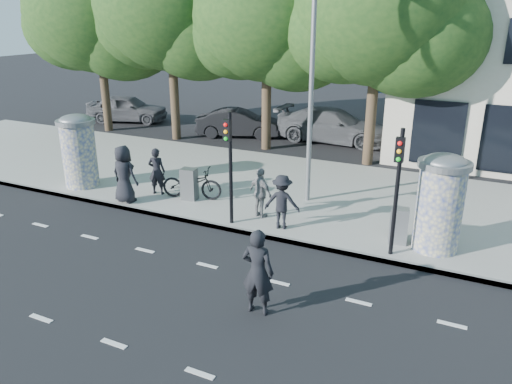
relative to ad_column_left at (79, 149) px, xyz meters
The scene contains 25 objects.
ground 8.63m from the ad_column_left, 32.01° to the right, with size 120.00×120.00×0.00m, color black.
sidewalk 7.94m from the ad_column_left, 22.62° to the left, with size 40.00×8.00×0.15m, color gray.
curb 7.41m from the ad_column_left, ahead, with size 40.00×0.10×0.16m, color slate.
lane_dash_near 9.95m from the ad_column_left, 42.94° to the right, with size 32.00×0.12×0.01m, color silver.
lane_dash_far 7.99m from the ad_column_left, 23.29° to the right, with size 32.00×0.12×0.01m, color silver.
ad_column_left is the anchor object (origin of this frame).
ad_column_right 12.40m from the ad_column_left, ahead, with size 1.36×1.36×2.65m.
traffic_pole_near 6.67m from the ad_column_left, ahead, with size 0.22×0.31×3.40m.
traffic_pole_far 11.44m from the ad_column_left, ahead, with size 0.22×0.31×3.40m.
street_lamp 8.90m from the ad_column_left, 14.94° to the left, with size 0.25×0.93×8.00m.
tree_far_left 10.92m from the ad_column_left, 125.94° to the left, with size 7.20×7.20×9.26m.
tree_mid_left 9.50m from the ad_column_left, 99.23° to the left, with size 7.20×7.20×9.57m.
tree_near_left 10.07m from the ad_column_left, 65.71° to the left, with size 6.80×6.80×8.97m.
tree_center 12.62m from the ad_column_left, 41.88° to the left, with size 7.00×7.00×9.30m.
ped_a 2.66m from the ad_column_left, 13.95° to the right, with size 0.95×0.62×1.95m, color black.
ped_b 3.13m from the ad_column_left, ahead, with size 0.60×0.40×1.66m, color black.
ped_d 8.15m from the ad_column_left, ahead, with size 1.06×0.61×1.64m, color black.
ped_e 7.23m from the ad_column_left, ahead, with size 0.94×0.53×1.60m, color gray.
man_road 10.31m from the ad_column_left, 25.51° to the right, with size 0.72×0.47×1.97m, color black.
bicycle 4.50m from the ad_column_left, ahead, with size 2.09×0.73×1.10m, color black.
cabinet_left 4.46m from the ad_column_left, ahead, with size 0.52×0.38×1.09m, color #5B5E5F.
cabinet_right 11.46m from the ad_column_left, ahead, with size 0.49×0.36×1.03m, color gray.
car_left 12.12m from the ad_column_left, 121.60° to the left, with size 4.67×1.88×1.59m, color #4E4F55.
car_mid 9.97m from the ad_column_left, 82.20° to the left, with size 4.35×1.52×1.43m, color black.
car_right 12.53m from the ad_column_left, 60.64° to the left, with size 5.74×2.33×1.66m, color #4D4F54.
Camera 1 is at (6.14, -8.44, 6.23)m, focal length 35.00 mm.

